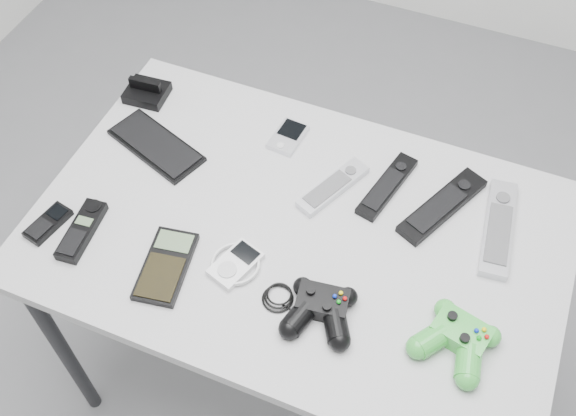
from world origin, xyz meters
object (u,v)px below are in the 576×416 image
at_px(remote_silver_a, 333,186).
at_px(cordless_handset, 82,230).
at_px(controller_black, 321,308).
at_px(pda_keyboard, 156,145).
at_px(controller_green, 457,338).
at_px(remote_silver_b, 498,227).
at_px(remote_black_b, 443,205).
at_px(calculator, 166,266).
at_px(pda, 288,136).
at_px(mobile_phone, 48,223).
at_px(mp3_player, 235,264).
at_px(desk, 298,247).
at_px(remote_black_a, 387,186).

distance_m(remote_silver_a, cordless_handset, 0.52).
bearing_deg(controller_black, cordless_handset, 173.54).
distance_m(pda_keyboard, controller_green, 0.76).
distance_m(remote_silver_b, cordless_handset, 0.83).
relative_size(remote_black_b, controller_green, 1.54).
xyz_separation_m(remote_silver_b, controller_black, (-0.26, -0.31, 0.01)).
bearing_deg(remote_silver_a, remote_silver_b, 28.34).
xyz_separation_m(remote_black_b, calculator, (-0.46, -0.34, -0.00)).
height_order(remote_silver_a, remote_black_b, remote_black_b).
bearing_deg(pda_keyboard, pda, 47.02).
xyz_separation_m(mobile_phone, mp3_player, (0.39, 0.06, 0.00)).
height_order(pda, controller_black, controller_black).
height_order(desk, cordless_handset, cordless_handset).
relative_size(pda, remote_black_b, 0.42).
bearing_deg(remote_silver_a, desk, -78.39).
distance_m(pda, controller_black, 0.44).
bearing_deg(calculator, desk, 32.22).
bearing_deg(remote_black_b, controller_black, -89.43).
height_order(pda, controller_green, controller_green).
height_order(remote_black_a, mobile_phone, remote_black_a).
bearing_deg(calculator, controller_green, -3.71).
bearing_deg(desk, remote_black_a, 51.95).
xyz_separation_m(pda, remote_black_a, (0.25, -0.05, 0.00)).
distance_m(desk, remote_black_b, 0.31).
relative_size(pda, mp3_player, 0.93).
height_order(controller_black, controller_green, controller_green).
distance_m(remote_black_b, remote_silver_b, 0.12).
height_order(remote_silver_a, mobile_phone, remote_silver_a).
xyz_separation_m(desk, controller_green, (0.35, -0.13, 0.09)).
distance_m(remote_silver_a, calculator, 0.38).
relative_size(desk, controller_black, 4.74).
distance_m(remote_silver_a, remote_black_a, 0.11).
height_order(pda_keyboard, mobile_phone, mobile_phone).
xyz_separation_m(pda_keyboard, mp3_player, (0.29, -0.21, 0.00)).
relative_size(remote_black_b, remote_silver_b, 0.97).
xyz_separation_m(desk, remote_black_b, (0.25, 0.16, 0.07)).
bearing_deg(remote_black_b, pda_keyboard, -148.38).
bearing_deg(remote_silver_a, calculator, -103.00).
distance_m(controller_black, controller_green, 0.25).
xyz_separation_m(remote_silver_b, mp3_player, (-0.45, -0.28, -0.00)).
height_order(calculator, mp3_player, mp3_player).
relative_size(controller_black, controller_green, 1.51).
bearing_deg(controller_green, remote_silver_b, 99.86).
distance_m(remote_silver_b, mobile_phone, 0.91).
height_order(remote_silver_b, cordless_handset, remote_silver_b).
distance_m(remote_black_a, remote_silver_b, 0.24).
distance_m(desk, controller_green, 0.38).
xyz_separation_m(remote_black_a, mp3_player, (-0.21, -0.30, -0.00)).
relative_size(remote_silver_b, cordless_handset, 1.62).
bearing_deg(remote_silver_b, remote_silver_a, 178.20).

